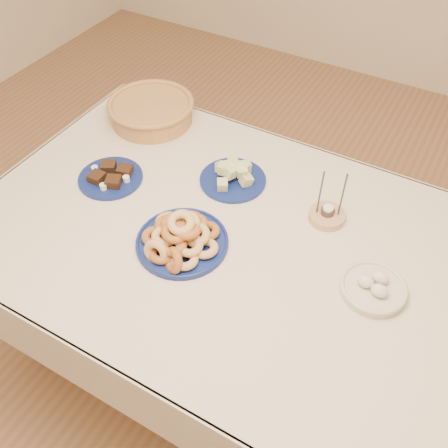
{
  "coord_description": "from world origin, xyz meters",
  "views": [
    {
      "loc": [
        0.5,
        -0.93,
        1.93
      ],
      "look_at": [
        0.0,
        -0.05,
        0.85
      ],
      "focal_mm": 40.0,
      "sensor_mm": 36.0,
      "label": 1
    }
  ],
  "objects_px": {
    "brownie_plate": "(111,177)",
    "donut_platter": "(181,238)",
    "dining_table": "(231,257)",
    "candle_holder": "(327,215)",
    "wicker_basket": "(151,110)",
    "melon_plate": "(233,176)",
    "egg_bowl": "(373,288)"
  },
  "relations": [
    {
      "from": "brownie_plate",
      "to": "donut_platter",
      "type": "bearing_deg",
      "value": -19.73
    },
    {
      "from": "dining_table",
      "to": "candle_holder",
      "type": "relative_size",
      "value": 8.62
    },
    {
      "from": "donut_platter",
      "to": "brownie_plate",
      "type": "bearing_deg",
      "value": 160.27
    },
    {
      "from": "dining_table",
      "to": "wicker_basket",
      "type": "height_order",
      "value": "wicker_basket"
    },
    {
      "from": "donut_platter",
      "to": "wicker_basket",
      "type": "relative_size",
      "value": 0.8
    },
    {
      "from": "melon_plate",
      "to": "egg_bowl",
      "type": "xyz_separation_m",
      "value": [
        0.58,
        -0.22,
        -0.0
      ]
    },
    {
      "from": "donut_platter",
      "to": "melon_plate",
      "type": "distance_m",
      "value": 0.35
    },
    {
      "from": "melon_plate",
      "to": "wicker_basket",
      "type": "distance_m",
      "value": 0.49
    },
    {
      "from": "dining_table",
      "to": "candle_holder",
      "type": "xyz_separation_m",
      "value": [
        0.23,
        0.22,
        0.12
      ]
    },
    {
      "from": "dining_table",
      "to": "melon_plate",
      "type": "bearing_deg",
      "value": 117.88
    },
    {
      "from": "dining_table",
      "to": "egg_bowl",
      "type": "relative_size",
      "value": 8.4
    },
    {
      "from": "donut_platter",
      "to": "brownie_plate",
      "type": "distance_m",
      "value": 0.41
    },
    {
      "from": "melon_plate",
      "to": "candle_holder",
      "type": "xyz_separation_m",
      "value": [
        0.36,
        -0.02,
        -0.0
      ]
    },
    {
      "from": "dining_table",
      "to": "wicker_basket",
      "type": "xyz_separation_m",
      "value": [
        -0.58,
        0.39,
        0.15
      ]
    },
    {
      "from": "donut_platter",
      "to": "melon_plate",
      "type": "xyz_separation_m",
      "value": [
        -0.01,
        0.35,
        -0.01
      ]
    },
    {
      "from": "dining_table",
      "to": "donut_platter",
      "type": "relative_size",
      "value": 5.16
    },
    {
      "from": "melon_plate",
      "to": "wicker_basket",
      "type": "height_order",
      "value": "wicker_basket"
    },
    {
      "from": "brownie_plate",
      "to": "candle_holder",
      "type": "relative_size",
      "value": 1.44
    },
    {
      "from": "dining_table",
      "to": "wicker_basket",
      "type": "bearing_deg",
      "value": 146.09
    },
    {
      "from": "donut_platter",
      "to": "candle_holder",
      "type": "height_order",
      "value": "candle_holder"
    },
    {
      "from": "wicker_basket",
      "to": "egg_bowl",
      "type": "distance_m",
      "value": 1.1
    },
    {
      "from": "candle_holder",
      "to": "dining_table",
      "type": "bearing_deg",
      "value": -137.24
    },
    {
      "from": "candle_holder",
      "to": "donut_platter",
      "type": "bearing_deg",
      "value": -136.73
    },
    {
      "from": "brownie_plate",
      "to": "wicker_basket",
      "type": "xyz_separation_m",
      "value": [
        -0.08,
        0.37,
        0.04
      ]
    },
    {
      "from": "brownie_plate",
      "to": "egg_bowl",
      "type": "bearing_deg",
      "value": -0.97
    },
    {
      "from": "wicker_basket",
      "to": "brownie_plate",
      "type": "bearing_deg",
      "value": -77.84
    },
    {
      "from": "dining_table",
      "to": "candle_holder",
      "type": "distance_m",
      "value": 0.34
    },
    {
      "from": "donut_platter",
      "to": "wicker_basket",
      "type": "height_order",
      "value": "donut_platter"
    },
    {
      "from": "candle_holder",
      "to": "egg_bowl",
      "type": "relative_size",
      "value": 0.97
    },
    {
      "from": "donut_platter",
      "to": "brownie_plate",
      "type": "relative_size",
      "value": 1.16
    },
    {
      "from": "melon_plate",
      "to": "egg_bowl",
      "type": "height_order",
      "value": "melon_plate"
    },
    {
      "from": "donut_platter",
      "to": "brownie_plate",
      "type": "height_order",
      "value": "donut_platter"
    }
  ]
}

